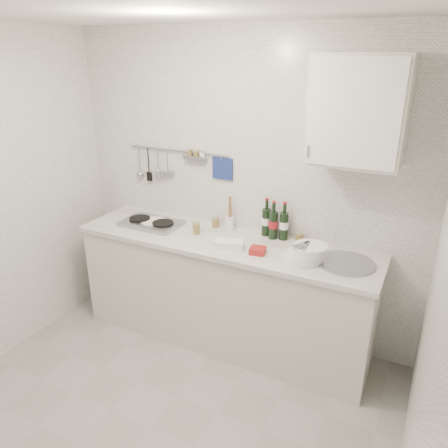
% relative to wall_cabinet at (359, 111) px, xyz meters
% --- Properties ---
extents(floor, '(3.00, 3.00, 0.00)m').
position_rel_wall_cabinet_xyz_m(floor, '(-0.90, -1.22, -1.95)').
color(floor, gray).
rests_on(floor, ground).
extents(ceiling, '(3.00, 3.00, 0.00)m').
position_rel_wall_cabinet_xyz_m(ceiling, '(-0.90, -1.22, 0.55)').
color(ceiling, silver).
rests_on(ceiling, back_wall).
extents(back_wall, '(3.00, 0.02, 2.50)m').
position_rel_wall_cabinet_xyz_m(back_wall, '(-0.90, 0.18, -0.70)').
color(back_wall, silver).
rests_on(back_wall, floor).
extents(wall_right, '(0.02, 2.80, 2.50)m').
position_rel_wall_cabinet_xyz_m(wall_right, '(0.60, -1.22, -0.70)').
color(wall_right, silver).
rests_on(wall_right, floor).
extents(counter, '(2.44, 0.64, 0.96)m').
position_rel_wall_cabinet_xyz_m(counter, '(-0.89, -0.12, -1.52)').
color(counter, beige).
rests_on(counter, floor).
extents(wall_rail, '(0.98, 0.09, 0.34)m').
position_rel_wall_cabinet_xyz_m(wall_rail, '(-1.50, 0.15, -0.52)').
color(wall_rail, '#93969B').
rests_on(wall_rail, back_wall).
extents(wall_cabinet, '(0.60, 0.38, 0.70)m').
position_rel_wall_cabinet_xyz_m(wall_cabinet, '(0.00, 0.00, 0.00)').
color(wall_cabinet, beige).
rests_on(wall_cabinet, back_wall).
extents(plate_stack_hob, '(0.23, 0.23, 0.03)m').
position_rel_wall_cabinet_xyz_m(plate_stack_hob, '(-1.59, -0.11, -1.01)').
color(plate_stack_hob, '#5164B9').
rests_on(plate_stack_hob, counter).
extents(plate_stack_sink, '(0.31, 0.29, 0.12)m').
position_rel_wall_cabinet_xyz_m(plate_stack_sink, '(-0.22, -0.19, -0.97)').
color(plate_stack_sink, white).
rests_on(plate_stack_sink, counter).
extents(wine_bottles, '(0.23, 0.11, 0.31)m').
position_rel_wall_cabinet_xyz_m(wine_bottles, '(-0.57, 0.09, -0.87)').
color(wine_bottles, black).
rests_on(wine_bottles, counter).
extents(butter_dish, '(0.24, 0.17, 0.06)m').
position_rel_wall_cabinet_xyz_m(butter_dish, '(-0.80, -0.25, -1.00)').
color(butter_dish, white).
rests_on(butter_dish, counter).
extents(strawberry_punnet, '(0.12, 0.12, 0.05)m').
position_rel_wall_cabinet_xyz_m(strawberry_punnet, '(-0.57, -0.23, -1.01)').
color(strawberry_punnet, '#B31321').
rests_on(strawberry_punnet, counter).
extents(utensil_crock, '(0.07, 0.07, 0.30)m').
position_rel_wall_cabinet_xyz_m(utensil_crock, '(-0.95, 0.09, -0.96)').
color(utensil_crock, white).
rests_on(utensil_crock, counter).
extents(jar_a, '(0.06, 0.06, 0.08)m').
position_rel_wall_cabinet_xyz_m(jar_a, '(-1.09, 0.09, -0.99)').
color(jar_a, olive).
rests_on(jar_a, counter).
extents(jar_b, '(0.07, 0.07, 0.07)m').
position_rel_wall_cabinet_xyz_m(jar_b, '(-0.36, 0.11, -0.99)').
color(jar_b, olive).
rests_on(jar_b, counter).
extents(jar_c, '(0.06, 0.06, 0.07)m').
position_rel_wall_cabinet_xyz_m(jar_c, '(-0.30, -0.04, -0.99)').
color(jar_c, olive).
rests_on(jar_c, counter).
extents(jar_d, '(0.06, 0.06, 0.10)m').
position_rel_wall_cabinet_xyz_m(jar_d, '(-1.16, -0.11, -0.98)').
color(jar_d, olive).
rests_on(jar_d, counter).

